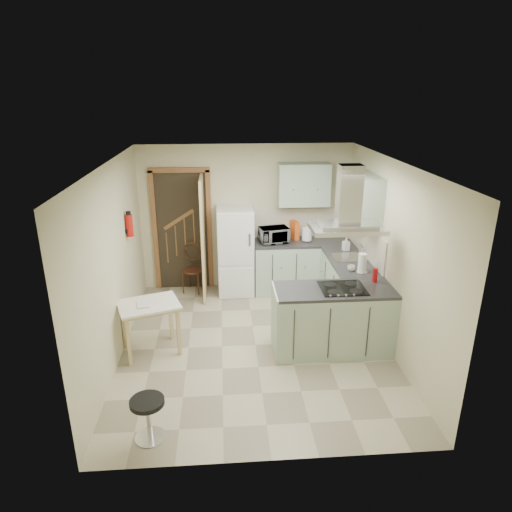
{
  "coord_description": "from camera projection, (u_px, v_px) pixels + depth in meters",
  "views": [
    {
      "loc": [
        -0.41,
        -5.49,
        3.34
      ],
      "look_at": [
        0.04,
        0.45,
        1.15
      ],
      "focal_mm": 32.0,
      "sensor_mm": 36.0,
      "label": 1
    }
  ],
  "objects": [
    {
      "name": "left_wall",
      "position": [
        113.0,
        265.0,
        5.76
      ],
      "size": [
        0.0,
        4.2,
        4.2
      ],
      "primitive_type": "plane",
      "rotation": [
        1.57,
        0.0,
        1.57
      ],
      "color": "beige",
      "rests_on": "floor"
    },
    {
      "name": "ceiling",
      "position": [
        255.0,
        163.0,
        5.46
      ],
      "size": [
        4.2,
        4.2,
        0.0
      ],
      "primitive_type": "plane",
      "rotation": [
        3.14,
        0.0,
        0.0
      ],
      "color": "silver",
      "rests_on": "back_wall"
    },
    {
      "name": "stool",
      "position": [
        149.0,
        419.0,
        4.57
      ],
      "size": [
        0.37,
        0.37,
        0.46
      ],
      "primitive_type": "cylinder",
      "rotation": [
        0.0,
        0.0,
        0.07
      ],
      "color": "black",
      "rests_on": "floor"
    },
    {
      "name": "soap_bottle",
      "position": [
        346.0,
        244.0,
        7.29
      ],
      "size": [
        0.11,
        0.11,
        0.21
      ],
      "primitive_type": "imported",
      "rotation": [
        0.0,
        0.0,
        0.17
      ],
      "color": "#ADAFBA",
      "rests_on": "counter_right"
    },
    {
      "name": "bentwood_chair",
      "position": [
        193.0,
        270.0,
        7.88
      ],
      "size": [
        0.44,
        0.44,
        0.78
      ],
      "primitive_type": "cube",
      "rotation": [
        0.0,
        0.0,
        -0.32
      ],
      "color": "#4E2D1A",
      "rests_on": "floor"
    },
    {
      "name": "microwave",
      "position": [
        274.0,
        235.0,
        7.65
      ],
      "size": [
        0.53,
        0.41,
        0.26
      ],
      "primitive_type": "imported",
      "rotation": [
        0.0,
        0.0,
        0.22
      ],
      "color": "black",
      "rests_on": "counter_back"
    },
    {
      "name": "drop_leaf_table",
      "position": [
        151.0,
        328.0,
        6.05
      ],
      "size": [
        0.91,
        0.79,
        0.71
      ],
      "primitive_type": "cube",
      "rotation": [
        0.0,
        0.0,
        0.33
      ],
      "color": "tan",
      "rests_on": "floor"
    },
    {
      "name": "cereal_box",
      "position": [
        295.0,
        230.0,
        7.83
      ],
      "size": [
        0.14,
        0.23,
        0.32
      ],
      "primitive_type": "cube",
      "rotation": [
        0.0,
        0.0,
        0.29
      ],
      "color": "#F05B1C",
      "rests_on": "counter_back"
    },
    {
      "name": "sink",
      "position": [
        348.0,
        257.0,
        7.01
      ],
      "size": [
        0.45,
        0.4,
        0.01
      ],
      "primitive_type": "cube",
      "color": "silver",
      "rests_on": "counter_right"
    },
    {
      "name": "back_wall",
      "position": [
        246.0,
        218.0,
        7.86
      ],
      "size": [
        3.6,
        0.0,
        3.6
      ],
      "primitive_type": "plane",
      "rotation": [
        1.57,
        0.0,
        0.0
      ],
      "color": "beige",
      "rests_on": "floor"
    },
    {
      "name": "peninsula",
      "position": [
        333.0,
        320.0,
        6.07
      ],
      "size": [
        1.55,
        0.65,
        0.9
      ],
      "primitive_type": "cube",
      "color": "#9EB2A0",
      "rests_on": "floor"
    },
    {
      "name": "extractor_hood",
      "position": [
        347.0,
        228.0,
        5.64
      ],
      "size": [
        0.9,
        0.55,
        0.1
      ],
      "primitive_type": "cube",
      "color": "silver",
      "rests_on": "ceiling"
    },
    {
      "name": "hob",
      "position": [
        343.0,
        288.0,
        5.92
      ],
      "size": [
        0.58,
        0.5,
        0.01
      ],
      "primitive_type": "cube",
      "color": "black",
      "rests_on": "peninsula"
    },
    {
      "name": "red_bottle",
      "position": [
        375.0,
        275.0,
        6.1
      ],
      "size": [
        0.07,
        0.07,
        0.19
      ],
      "primitive_type": "cylinder",
      "rotation": [
        0.0,
        0.0,
        -0.03
      ],
      "color": "red",
      "rests_on": "peninsula"
    },
    {
      "name": "counter_right",
      "position": [
        343.0,
        280.0,
        7.33
      ],
      "size": [
        0.6,
        1.95,
        0.9
      ],
      "primitive_type": "cube",
      "color": "#9EB2A0",
      "rests_on": "floor"
    },
    {
      "name": "cup",
      "position": [
        351.0,
        268.0,
        6.49
      ],
      "size": [
        0.11,
        0.11,
        0.08
      ],
      "primitive_type": "imported",
      "rotation": [
        0.0,
        0.0,
        0.08
      ],
      "color": "white",
      "rests_on": "counter_right"
    },
    {
      "name": "wall_cabinet_right",
      "position": [
        363.0,
        198.0,
        6.6
      ],
      "size": [
        0.35,
        0.9,
        0.7
      ],
      "primitive_type": "cube",
      "color": "#9EB2A0",
      "rests_on": "right_wall"
    },
    {
      "name": "right_wall",
      "position": [
        391.0,
        257.0,
        6.02
      ],
      "size": [
        0.0,
        4.2,
        4.2
      ],
      "primitive_type": "plane",
      "rotation": [
        1.57,
        0.0,
        -1.57
      ],
      "color": "beige",
      "rests_on": "floor"
    },
    {
      "name": "splashback",
      "position": [
        301.0,
        222.0,
        7.95
      ],
      "size": [
        1.68,
        0.02,
        0.5
      ],
      "primitive_type": "cube",
      "color": "beige",
      "rests_on": "counter_back"
    },
    {
      "name": "fridge",
      "position": [
        236.0,
        251.0,
        7.73
      ],
      "size": [
        0.6,
        0.6,
        1.5
      ],
      "primitive_type": "cube",
      "color": "white",
      "rests_on": "floor"
    },
    {
      "name": "counter_back",
      "position": [
        285.0,
        266.0,
        7.9
      ],
      "size": [
        1.08,
        0.6,
        0.9
      ],
      "primitive_type": "cube",
      "color": "#9EB2A0",
      "rests_on": "floor"
    },
    {
      "name": "paper_towel",
      "position": [
        362.0,
        263.0,
        6.39
      ],
      "size": [
        0.12,
        0.12,
        0.29
      ],
      "primitive_type": "cylinder",
      "rotation": [
        0.0,
        0.0,
        0.08
      ],
      "color": "white",
      "rests_on": "counter_right"
    },
    {
      "name": "wall_cabinet_back",
      "position": [
        304.0,
        184.0,
        7.55
      ],
      "size": [
        0.85,
        0.35,
        0.7
      ],
      "primitive_type": "cube",
      "color": "#9EB2A0",
      "rests_on": "back_wall"
    },
    {
      "name": "book",
      "position": [
        137.0,
        303.0,
        5.85
      ],
      "size": [
        0.18,
        0.23,
        0.09
      ],
      "primitive_type": "imported",
      "rotation": [
        0.0,
        0.0,
        0.16
      ],
      "color": "#9A4333",
      "rests_on": "drop_leaf_table"
    },
    {
      "name": "doorway",
      "position": [
        182.0,
        231.0,
        7.82
      ],
      "size": [
        1.1,
        0.12,
        2.1
      ],
      "primitive_type": "cube",
      "color": "brown",
      "rests_on": "floor"
    },
    {
      "name": "fire_extinguisher",
      "position": [
        129.0,
        226.0,
        6.52
      ],
      "size": [
        0.1,
        0.1,
        0.32
      ],
      "primitive_type": "cylinder",
      "color": "#B2140F",
      "rests_on": "left_wall"
    },
    {
      "name": "kettle",
      "position": [
        307.0,
        234.0,
        7.72
      ],
      "size": [
        0.2,
        0.2,
        0.25
      ],
      "primitive_type": "cylinder",
      "rotation": [
        0.0,
        0.0,
        0.21
      ],
      "color": "white",
      "rests_on": "counter_back"
    },
    {
      "name": "floor",
      "position": [
        255.0,
        345.0,
        6.32
      ],
      "size": [
        4.2,
        4.2,
        0.0
      ],
      "primitive_type": "plane",
      "color": "#B1A88A",
      "rests_on": "ground"
    }
  ]
}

